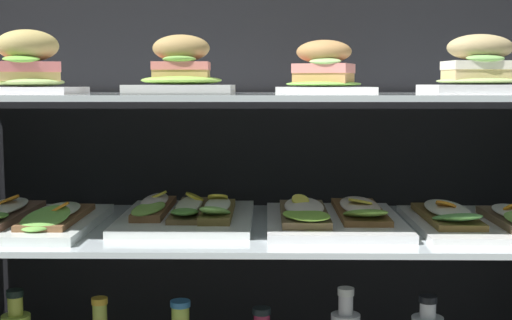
# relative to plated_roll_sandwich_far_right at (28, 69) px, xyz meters

# --- Properties ---
(case_frame) EXTENTS (1.38, 0.54, 0.91)m
(case_frame) POSITION_rel_plated_roll_sandwich_far_right_xyz_m (0.45, 0.19, -0.24)
(case_frame) COLOR #333338
(case_frame) RESTS_ON ground
(riser_lower_tier) EXTENTS (1.31, 0.48, 0.37)m
(riser_lower_tier) POSITION_rel_plated_roll_sandwich_far_right_xyz_m (0.45, 0.03, -0.51)
(riser_lower_tier) COLOR silver
(riser_lower_tier) RESTS_ON case_base_deck
(shelf_lower_glass) EXTENTS (1.33, 0.49, 0.01)m
(shelf_lower_glass) POSITION_rel_plated_roll_sandwich_far_right_xyz_m (0.45, 0.03, -0.32)
(shelf_lower_glass) COLOR silver
(shelf_lower_glass) RESTS_ON riser_lower_tier
(riser_upper_tier) EXTENTS (1.31, 0.48, 0.26)m
(riser_upper_tier) POSITION_rel_plated_roll_sandwich_far_right_xyz_m (0.45, 0.03, -0.19)
(riser_upper_tier) COLOR silver
(riser_upper_tier) RESTS_ON shelf_lower_glass
(shelf_upper_glass) EXTENTS (1.33, 0.49, 0.01)m
(shelf_upper_glass) POSITION_rel_plated_roll_sandwich_far_right_xyz_m (0.45, 0.03, -0.05)
(shelf_upper_glass) COLOR silver
(shelf_upper_glass) RESTS_ON riser_upper_tier
(plated_roll_sandwich_far_right) EXTENTS (0.20, 0.20, 0.13)m
(plated_roll_sandwich_far_right) POSITION_rel_plated_roll_sandwich_far_right_xyz_m (0.00, 0.00, 0.00)
(plated_roll_sandwich_far_right) COLOR white
(plated_roll_sandwich_far_right) RESTS_ON shelf_upper_glass
(plated_roll_sandwich_mid_left) EXTENTS (0.20, 0.20, 0.11)m
(plated_roll_sandwich_mid_left) POSITION_rel_plated_roll_sandwich_far_right_xyz_m (0.31, -0.02, -0.01)
(plated_roll_sandwich_mid_left) COLOR white
(plated_roll_sandwich_mid_left) RESTS_ON shelf_upper_glass
(plated_roll_sandwich_near_left_corner) EXTENTS (0.20, 0.20, 0.11)m
(plated_roll_sandwich_near_left_corner) POSITION_rel_plated_roll_sandwich_far_right_xyz_m (0.59, 0.08, -0.01)
(plated_roll_sandwich_near_left_corner) COLOR white
(plated_roll_sandwich_near_left_corner) RESTS_ON shelf_upper_glass
(plated_roll_sandwich_far_left) EXTENTS (0.20, 0.20, 0.12)m
(plated_roll_sandwich_far_left) POSITION_rel_plated_roll_sandwich_far_right_xyz_m (0.89, -0.01, -0.01)
(plated_roll_sandwich_far_left) COLOR white
(plated_roll_sandwich_far_left) RESTS_ON shelf_upper_glass
(open_sandwich_tray_center) EXTENTS (0.27, 0.36, 0.07)m
(open_sandwich_tray_center) POSITION_rel_plated_roll_sandwich_far_right_xyz_m (-0.01, -0.01, -0.30)
(open_sandwich_tray_center) COLOR white
(open_sandwich_tray_center) RESTS_ON shelf_lower_glass
(open_sandwich_tray_near_left_corner) EXTENTS (0.27, 0.36, 0.06)m
(open_sandwich_tray_near_left_corner) POSITION_rel_plated_roll_sandwich_far_right_xyz_m (0.30, 0.06, -0.30)
(open_sandwich_tray_near_left_corner) COLOR white
(open_sandwich_tray_near_left_corner) RESTS_ON shelf_lower_glass
(open_sandwich_tray_far_right) EXTENTS (0.27, 0.36, 0.06)m
(open_sandwich_tray_far_right) POSITION_rel_plated_roll_sandwich_far_right_xyz_m (0.61, 0.03, -0.30)
(open_sandwich_tray_far_right) COLOR white
(open_sandwich_tray_far_right) RESTS_ON shelf_lower_glass
(open_sandwich_tray_right_of_center) EXTENTS (0.27, 0.36, 0.06)m
(open_sandwich_tray_right_of_center) POSITION_rel_plated_roll_sandwich_far_right_xyz_m (0.91, 0.01, -0.30)
(open_sandwich_tray_right_of_center) COLOR white
(open_sandwich_tray_right_of_center) RESTS_ON shelf_lower_glass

